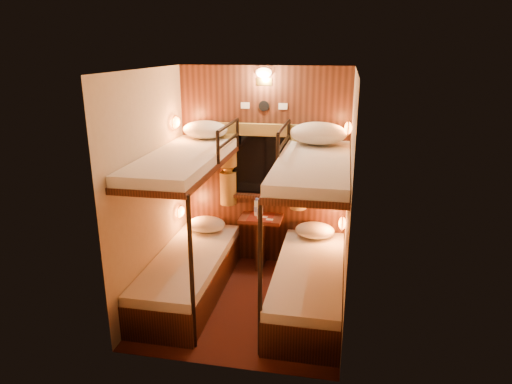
% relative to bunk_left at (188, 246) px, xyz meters
% --- Properties ---
extents(floor, '(2.10, 2.10, 0.00)m').
position_rel_bunk_left_xyz_m(floor, '(0.65, -0.07, -0.56)').
color(floor, '#3E1610').
rests_on(floor, ground).
extents(ceiling, '(2.10, 2.10, 0.00)m').
position_rel_bunk_left_xyz_m(ceiling, '(0.65, -0.07, 1.84)').
color(ceiling, silver).
rests_on(ceiling, wall_back).
extents(wall_back, '(2.40, 0.00, 2.40)m').
position_rel_bunk_left_xyz_m(wall_back, '(0.65, 0.98, 0.64)').
color(wall_back, '#C6B293').
rests_on(wall_back, floor).
extents(wall_front, '(2.40, 0.00, 2.40)m').
position_rel_bunk_left_xyz_m(wall_front, '(0.65, -1.12, 0.64)').
color(wall_front, '#C6B293').
rests_on(wall_front, floor).
extents(wall_left, '(0.00, 2.40, 2.40)m').
position_rel_bunk_left_xyz_m(wall_left, '(-0.35, -0.07, 0.64)').
color(wall_left, '#C6B293').
rests_on(wall_left, floor).
extents(wall_right, '(0.00, 2.40, 2.40)m').
position_rel_bunk_left_xyz_m(wall_right, '(1.65, -0.07, 0.64)').
color(wall_right, '#C6B293').
rests_on(wall_right, floor).
extents(back_panel, '(2.00, 0.03, 2.40)m').
position_rel_bunk_left_xyz_m(back_panel, '(0.65, 0.97, 0.64)').
color(back_panel, black).
rests_on(back_panel, floor).
extents(bunk_left, '(0.72, 1.90, 1.82)m').
position_rel_bunk_left_xyz_m(bunk_left, '(0.00, 0.00, 0.00)').
color(bunk_left, black).
rests_on(bunk_left, floor).
extents(bunk_right, '(0.72, 1.90, 1.82)m').
position_rel_bunk_left_xyz_m(bunk_right, '(1.30, 0.00, 0.00)').
color(bunk_right, black).
rests_on(bunk_right, floor).
extents(window, '(1.00, 0.12, 0.79)m').
position_rel_bunk_left_xyz_m(window, '(0.65, 0.94, 0.62)').
color(window, black).
rests_on(window, back_panel).
extents(curtains, '(1.10, 0.22, 1.00)m').
position_rel_bunk_left_xyz_m(curtains, '(0.65, 0.90, 0.71)').
color(curtains, olive).
rests_on(curtains, back_panel).
extents(back_fixtures, '(0.54, 0.09, 0.48)m').
position_rel_bunk_left_xyz_m(back_fixtures, '(0.65, 0.93, 1.69)').
color(back_fixtures, black).
rests_on(back_fixtures, back_panel).
extents(reading_lamps, '(2.00, 0.20, 1.25)m').
position_rel_bunk_left_xyz_m(reading_lamps, '(0.65, 0.63, 0.68)').
color(reading_lamps, orange).
rests_on(reading_lamps, wall_left).
extents(table, '(0.50, 0.34, 0.66)m').
position_rel_bunk_left_xyz_m(table, '(0.65, 0.78, -0.14)').
color(table, '#5A1B14').
rests_on(table, floor).
extents(bottle_left, '(0.07, 0.07, 0.22)m').
position_rel_bunk_left_xyz_m(bottle_left, '(0.59, 0.82, 0.19)').
color(bottle_left, '#99BFE5').
rests_on(bottle_left, table).
extents(bottle_right, '(0.07, 0.07, 0.25)m').
position_rel_bunk_left_xyz_m(bottle_right, '(0.64, 0.72, 0.20)').
color(bottle_right, '#99BFE5').
rests_on(bottle_right, table).
extents(sachet_a, '(0.08, 0.07, 0.01)m').
position_rel_bunk_left_xyz_m(sachet_a, '(0.76, 0.71, 0.09)').
color(sachet_a, silver).
rests_on(sachet_a, table).
extents(sachet_b, '(0.08, 0.06, 0.01)m').
position_rel_bunk_left_xyz_m(sachet_b, '(0.69, 0.77, 0.09)').
color(sachet_b, silver).
rests_on(sachet_b, table).
extents(pillow_lower_left, '(0.46, 0.33, 0.18)m').
position_rel_bunk_left_xyz_m(pillow_lower_left, '(-0.00, 0.68, -0.01)').
color(pillow_lower_left, silver).
rests_on(pillow_lower_left, bunk_left).
extents(pillow_lower_right, '(0.46, 0.33, 0.18)m').
position_rel_bunk_left_xyz_m(pillow_lower_right, '(1.30, 0.74, -0.01)').
color(pillow_lower_right, silver).
rests_on(pillow_lower_right, bunk_right).
extents(pillow_upper_left, '(0.52, 0.37, 0.21)m').
position_rel_bunk_left_xyz_m(pillow_upper_left, '(-0.00, 0.75, 1.13)').
color(pillow_upper_left, silver).
rests_on(pillow_upper_left, bunk_left).
extents(pillow_upper_right, '(0.61, 0.44, 0.24)m').
position_rel_bunk_left_xyz_m(pillow_upper_right, '(1.30, 0.65, 1.15)').
color(pillow_upper_right, silver).
rests_on(pillow_upper_right, bunk_right).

